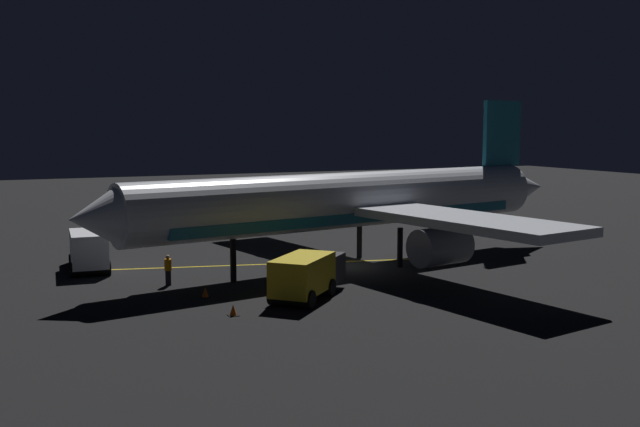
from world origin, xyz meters
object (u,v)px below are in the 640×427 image
object	(u,v)px
catering_truck	(307,275)
baggage_truck	(88,250)
ground_crew_worker	(168,270)
traffic_cone_near_right	(205,293)
airliner	(356,202)
traffic_cone_near_left	(233,310)

from	to	relation	value
catering_truck	baggage_truck	bearing A→B (deg)	37.39
baggage_truck	ground_crew_worker	size ratio (longest dim) A/B	3.55
traffic_cone_near_right	ground_crew_worker	bearing A→B (deg)	16.60
airliner	catering_truck	bearing A→B (deg)	137.38
baggage_truck	traffic_cone_near_right	xyz separation A→B (m)	(-10.19, -4.63, -1.02)
ground_crew_worker	traffic_cone_near_left	distance (m)	8.03
traffic_cone_near_left	traffic_cone_near_right	distance (m)	4.19
ground_crew_worker	traffic_cone_near_right	xyz separation A→B (m)	(-3.71, -1.11, -0.64)
airliner	traffic_cone_near_right	world-z (taller)	airliner
catering_truck	ground_crew_worker	distance (m)	8.43
ground_crew_worker	traffic_cone_near_left	xyz separation A→B (m)	(-7.90, -1.31, -0.64)
catering_truck	ground_crew_worker	bearing A→B (deg)	45.12
ground_crew_worker	traffic_cone_near_right	world-z (taller)	ground_crew_worker
traffic_cone_near_right	traffic_cone_near_left	bearing A→B (deg)	-177.24
ground_crew_worker	traffic_cone_near_right	bearing A→B (deg)	-163.40
airliner	ground_crew_worker	xyz separation A→B (m)	(-1.02, 12.38, -3.19)
baggage_truck	traffic_cone_near_right	world-z (taller)	baggage_truck
traffic_cone_near_left	traffic_cone_near_right	bearing A→B (deg)	2.76
baggage_truck	catering_truck	world-z (taller)	baggage_truck
airliner	baggage_truck	world-z (taller)	airliner
traffic_cone_near_right	catering_truck	bearing A→B (deg)	-114.65
catering_truck	ground_crew_worker	world-z (taller)	catering_truck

